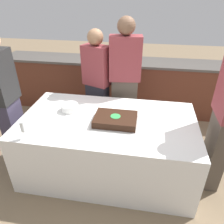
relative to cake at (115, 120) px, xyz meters
name	(u,v)px	position (x,y,z in m)	size (l,w,h in m)	color
ground_plane	(108,167)	(-0.09, 0.05, -0.78)	(14.00, 14.00, 0.00)	#7A664C
back_counter	(124,85)	(-0.09, 1.68, -0.32)	(4.40, 0.58, 0.92)	#5B2D1E
dining_table	(108,145)	(-0.09, 0.05, -0.41)	(1.98, 1.11, 0.74)	white
cake	(115,120)	(0.00, 0.00, 0.00)	(0.50, 0.37, 0.08)	#B7B2AD
plate_stack	(70,107)	(-0.58, 0.17, 0.00)	(0.20, 0.20, 0.08)	white
wine_glass	(23,127)	(-0.83, -0.43, 0.09)	(0.06, 0.06, 0.19)	white
side_plate_near_cake	(117,108)	(-0.03, 0.31, -0.04)	(0.19, 0.19, 0.00)	white
side_plate_right_edge	(148,118)	(0.35, 0.15, -0.04)	(0.19, 0.19, 0.00)	white
person_cutting_cake	(125,80)	(0.00, 0.83, 0.13)	(0.44, 0.25, 1.73)	#4C4238
person_seated_left	(7,101)	(-1.30, 0.05, 0.09)	(0.20, 0.33, 1.66)	#383347
person_standing_back	(97,84)	(-0.39, 0.83, 0.04)	(0.42, 0.32, 1.57)	#282833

